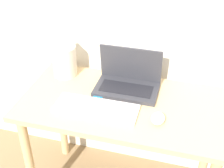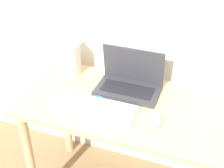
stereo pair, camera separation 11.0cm
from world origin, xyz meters
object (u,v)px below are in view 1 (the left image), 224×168
at_px(mouse, 158,118).
at_px(mp3_player, 99,95).
at_px(keyboard, 96,109).
at_px(laptop, 128,80).
at_px(vase, 64,55).

bearing_deg(mouse, mp3_player, 159.86).
xyz_separation_m(keyboard, mp3_player, (-0.02, 0.12, -0.01)).
distance_m(laptop, mp3_player, 0.18).
relative_size(vase, mp3_player, 5.23).
distance_m(keyboard, mouse, 0.31).
bearing_deg(vase, laptop, -5.83).
bearing_deg(mp3_player, laptop, 42.34).
xyz_separation_m(laptop, keyboard, (-0.11, -0.23, -0.04)).
bearing_deg(keyboard, laptop, 65.51).
height_order(laptop, mp3_player, laptop).
relative_size(laptop, mp3_player, 6.86).
height_order(laptop, vase, vase).
xyz_separation_m(mouse, mp3_player, (-0.33, 0.12, -0.02)).
bearing_deg(laptop, mp3_player, -137.66).
xyz_separation_m(vase, mp3_player, (0.25, -0.16, -0.12)).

